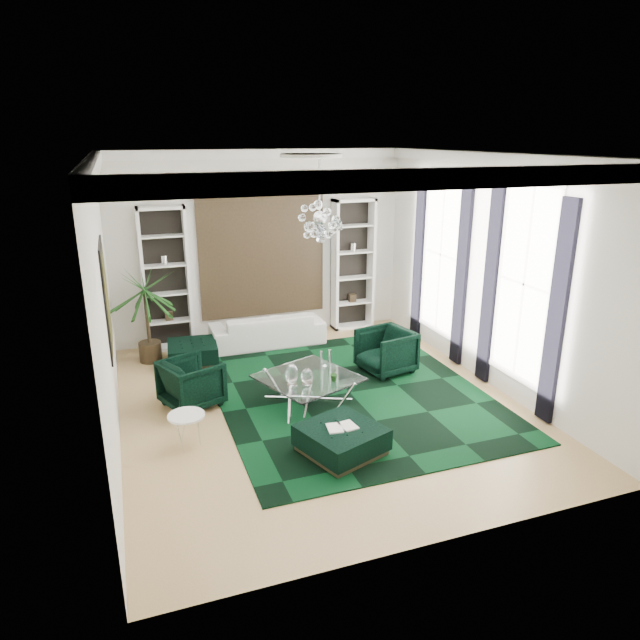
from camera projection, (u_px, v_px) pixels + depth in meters
name	position (u px, v px, depth m)	size (l,w,h in m)	color
floor	(319.00, 403.00, 9.06)	(6.00, 7.00, 0.02)	tan
ceiling	(318.00, 153.00, 7.88)	(6.00, 7.00, 0.02)	white
wall_back	(261.00, 246.00, 11.61)	(6.00, 0.02, 3.80)	silver
wall_front	(443.00, 377.00, 5.32)	(6.00, 0.02, 3.80)	silver
wall_left	(103.00, 306.00, 7.51)	(0.02, 7.00, 3.80)	silver
wall_right	(490.00, 271.00, 9.43)	(0.02, 7.00, 3.80)	silver
crown_molding	(318.00, 161.00, 7.91)	(6.00, 7.00, 0.18)	white
ceiling_medallion	(311.00, 156.00, 8.16)	(0.90, 0.90, 0.05)	white
tapestry	(262.00, 246.00, 11.57)	(2.50, 0.06, 2.80)	black
shelving_left	(166.00, 279.00, 10.97)	(0.90, 0.38, 2.80)	white
shelving_right	(353.00, 265.00, 12.21)	(0.90, 0.38, 2.80)	white
painting	(107.00, 298.00, 8.08)	(0.04, 1.30, 1.60)	black
window_near	(524.00, 284.00, 8.61)	(0.03, 1.10, 2.90)	white
curtain_near_a	(557.00, 315.00, 7.98)	(0.07, 0.30, 3.25)	black
curtain_near_b	(490.00, 288.00, 9.38)	(0.07, 0.30, 3.25)	black
window_far	(441.00, 254.00, 10.77)	(0.03, 1.10, 2.90)	white
curtain_far_a	(461.00, 277.00, 10.13)	(0.07, 0.30, 3.25)	black
curtain_far_b	(419.00, 259.00, 11.53)	(0.07, 0.30, 3.25)	black
rug	(350.00, 393.00, 9.37)	(4.20, 5.00, 0.02)	black
sofa	(267.00, 329.00, 11.48)	(2.25, 0.88, 0.66)	silver
armchair_left	(192.00, 383.00, 8.85)	(0.81, 0.83, 0.76)	black
armchair_right	(386.00, 351.00, 10.12)	(0.84, 0.87, 0.79)	black
coffee_table	(308.00, 390.00, 8.96)	(1.33, 1.33, 0.46)	white
ottoman_side	(193.00, 353.00, 10.56)	(0.88, 0.88, 0.39)	black
ottoman_front	(341.00, 440.00, 7.56)	(0.96, 0.96, 0.38)	black
book	(341.00, 427.00, 7.50)	(0.40, 0.27, 0.03)	white
side_table	(187.00, 431.00, 7.69)	(0.50, 0.50, 0.48)	white
palm	(146.00, 304.00, 10.38)	(1.40, 1.40, 2.25)	#174515
chandelier	(319.00, 218.00, 8.62)	(0.85, 0.85, 0.76)	white
table_plant	(334.00, 373.00, 8.71)	(0.14, 0.11, 0.25)	#174515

